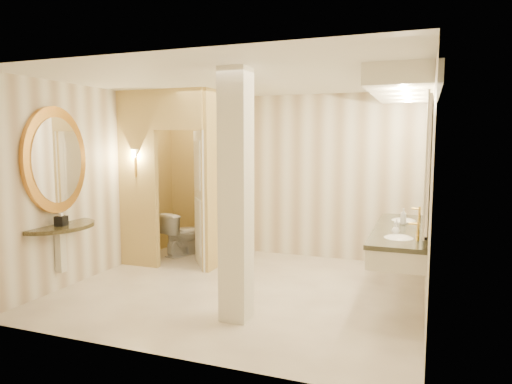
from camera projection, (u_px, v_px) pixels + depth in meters
floor at (243, 289)px, 6.01m from camera, size 4.50×4.50×0.00m
ceiling at (242, 80)px, 5.71m from camera, size 4.50×4.50×0.00m
wall_back at (287, 176)px, 7.72m from camera, size 4.50×0.02×2.70m
wall_front at (157, 209)px, 4.00m from camera, size 4.50×0.02×2.70m
wall_left at (99, 182)px, 6.64m from camera, size 0.02×4.00×2.70m
wall_right at (429, 194)px, 5.08m from camera, size 0.02×4.00×2.70m
toilet_closet at (199, 177)px, 7.15m from camera, size 1.50×1.55×2.70m
wall_sconce at (135, 155)px, 6.88m from camera, size 0.14×0.14×0.42m
vanity at (406, 167)px, 5.52m from camera, size 0.75×2.39×2.09m
console_shelf at (56, 188)px, 5.81m from camera, size 1.04×1.04×1.97m
pillar at (236, 197)px, 4.86m from camera, size 0.30×0.30×2.70m
tissue_box at (61, 221)px, 5.76m from camera, size 0.14×0.14×0.12m
toilet at (182, 233)px, 7.78m from camera, size 0.63×0.82×0.74m
soap_bottle_a at (397, 224)px, 5.51m from camera, size 0.06×0.06×0.13m
soap_bottle_b at (396, 229)px, 5.25m from camera, size 0.10×0.10×0.11m
soap_bottle_c at (403, 216)px, 5.85m from camera, size 0.10×0.10×0.21m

